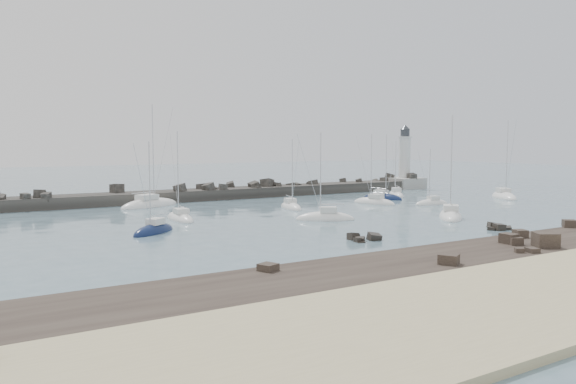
% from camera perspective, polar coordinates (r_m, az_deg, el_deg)
% --- Properties ---
extents(ground, '(400.00, 400.00, 0.00)m').
position_cam_1_polar(ground, '(67.47, 4.79, -3.48)').
color(ground, slate).
rests_on(ground, ground).
extents(rock_shelf, '(140.00, 12.34, 2.03)m').
position_cam_1_polar(rock_shelf, '(51.67, 19.46, -6.35)').
color(rock_shelf, '#2B221D').
rests_on(rock_shelf, ground).
extents(rock_cluster_near, '(3.39, 3.07, 1.29)m').
position_cam_1_polar(rock_cluster_near, '(58.00, 7.46, -4.74)').
color(rock_cluster_near, black).
rests_on(rock_cluster_near, ground).
extents(rock_cluster_far, '(3.21, 3.19, 1.34)m').
position_cam_1_polar(rock_cluster_far, '(69.21, 20.49, -3.45)').
color(rock_cluster_far, black).
rests_on(rock_cluster_far, ground).
extents(breakwater, '(115.00, 6.99, 4.89)m').
position_cam_1_polar(breakwater, '(97.58, -12.29, -0.78)').
color(breakwater, '#292825').
rests_on(breakwater, ground).
extents(lighthouse, '(7.00, 7.00, 14.60)m').
position_cam_1_polar(lighthouse, '(126.34, 11.73, 1.79)').
color(lighthouse, '#9B9B96').
rests_on(lighthouse, ground).
extents(sailboat_2, '(6.74, 5.79, 11.06)m').
position_cam_1_polar(sailboat_2, '(63.99, -13.48, -3.93)').
color(sailboat_2, '#0F1C42').
rests_on(sailboat_2, ground).
extents(sailboat_3, '(2.78, 7.93, 12.42)m').
position_cam_1_polar(sailboat_3, '(74.07, -10.89, -2.69)').
color(sailboat_3, white).
rests_on(sailboat_3, ground).
extents(sailboat_4, '(11.37, 7.37, 17.16)m').
position_cam_1_polar(sailboat_4, '(90.43, -13.87, -1.35)').
color(sailboat_4, white).
rests_on(sailboat_4, ground).
extents(sailboat_5, '(7.75, 5.96, 12.30)m').
position_cam_1_polar(sailboat_5, '(72.70, 3.80, -2.74)').
color(sailboat_5, white).
rests_on(sailboat_5, ground).
extents(sailboat_6, '(3.69, 7.44, 11.42)m').
position_cam_1_polar(sailboat_6, '(85.33, 0.31, -1.59)').
color(sailboat_6, white).
rests_on(sailboat_6, ground).
extents(sailboat_7, '(8.69, 8.66, 14.81)m').
position_cam_1_polar(sailboat_7, '(77.72, 16.17, -2.43)').
color(sailboat_7, white).
rests_on(sailboat_7, ground).
extents(sailboat_8, '(4.52, 8.15, 12.40)m').
position_cam_1_polar(sailboat_8, '(101.32, 9.59, -0.62)').
color(sailboat_8, '#0F1C42').
rests_on(sailboat_8, ground).
extents(sailboat_9, '(6.35, 2.82, 9.87)m').
position_cam_1_polar(sailboat_9, '(93.64, 14.40, -1.16)').
color(sailboat_9, white).
rests_on(sailboat_9, ground).
extents(sailboat_10, '(4.55, 8.10, 12.34)m').
position_cam_1_polar(sailboat_10, '(93.11, 8.75, -1.09)').
color(sailboat_10, white).
rests_on(sailboat_10, ground).
extents(sailboat_11, '(7.71, 9.63, 15.09)m').
position_cam_1_polar(sailboat_11, '(108.77, 21.10, -0.50)').
color(sailboat_11, white).
rests_on(sailboat_11, ground).
extents(sailboat_12, '(5.14, 7.19, 11.30)m').
position_cam_1_polar(sailboat_12, '(107.12, 10.91, -0.33)').
color(sailboat_12, white).
rests_on(sailboat_12, ground).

